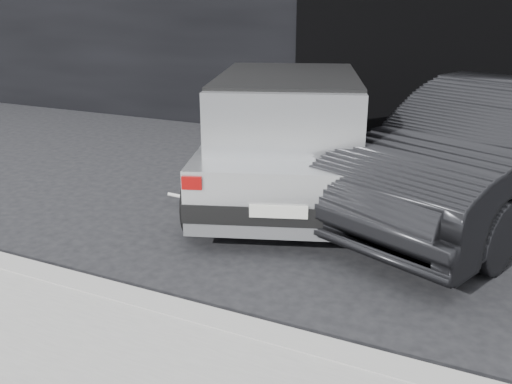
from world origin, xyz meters
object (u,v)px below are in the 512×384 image
at_px(silver_hatchback, 288,129).
at_px(cat_siamese, 255,222).
at_px(second_car, 491,152).
at_px(cat_white, 205,195).

relative_size(silver_hatchback, cat_siamese, 6.33).
bearing_deg(second_car, silver_hatchback, -153.38).
bearing_deg(second_car, cat_white, -135.88).
relative_size(silver_hatchback, cat_white, 5.45).
height_order(silver_hatchback, cat_white, silver_hatchback).
xyz_separation_m(cat_siamese, cat_white, (-0.85, 0.36, 0.07)).
bearing_deg(silver_hatchback, cat_white, -141.02).
distance_m(silver_hatchback, cat_siamese, 1.62).
distance_m(second_car, cat_white, 3.39).
xyz_separation_m(silver_hatchback, cat_white, (-0.64, -1.06, -0.67)).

